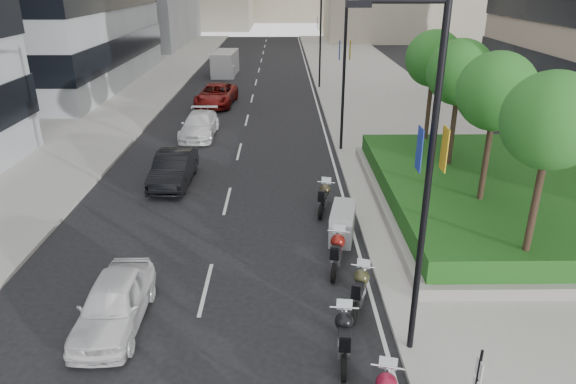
{
  "coord_description": "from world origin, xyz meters",
  "views": [
    {
      "loc": [
        0.95,
        -9.89,
        9.12
      ],
      "look_at": [
        1.16,
        7.17,
        2.0
      ],
      "focal_mm": 32.0,
      "sensor_mm": 36.0,
      "label": 1
    }
  ],
  "objects_px": {
    "lamp_post_2": "(319,29)",
    "car_d": "(216,95)",
    "lamp_post_1": "(342,61)",
    "motorcycle_3": "(360,289)",
    "car_a": "(114,303)",
    "motorcycle_5": "(342,223)",
    "lamp_post_0": "(423,172)",
    "delivery_van": "(225,64)",
    "motorcycle_6": "(324,198)",
    "motorcycle_2": "(344,336)",
    "car_b": "(174,168)",
    "car_c": "(199,125)",
    "motorcycle_4": "(337,252)"
  },
  "relations": [
    {
      "from": "motorcycle_3",
      "to": "car_c",
      "type": "relative_size",
      "value": 0.44
    },
    {
      "from": "motorcycle_2",
      "to": "motorcycle_6",
      "type": "relative_size",
      "value": 1.04
    },
    {
      "from": "lamp_post_1",
      "to": "delivery_van",
      "type": "relative_size",
      "value": 1.6
    },
    {
      "from": "motorcycle_6",
      "to": "car_b",
      "type": "height_order",
      "value": "car_b"
    },
    {
      "from": "motorcycle_3",
      "to": "motorcycle_6",
      "type": "bearing_deg",
      "value": 21.92
    },
    {
      "from": "motorcycle_3",
      "to": "motorcycle_6",
      "type": "height_order",
      "value": "motorcycle_6"
    },
    {
      "from": "lamp_post_1",
      "to": "lamp_post_2",
      "type": "relative_size",
      "value": 1.0
    },
    {
      "from": "car_b",
      "to": "delivery_van",
      "type": "height_order",
      "value": "delivery_van"
    },
    {
      "from": "lamp_post_1",
      "to": "delivery_van",
      "type": "xyz_separation_m",
      "value": [
        -8.92,
        24.87,
        -3.98
      ]
    },
    {
      "from": "lamp_post_1",
      "to": "motorcycle_6",
      "type": "height_order",
      "value": "lamp_post_1"
    },
    {
      "from": "motorcycle_5",
      "to": "motorcycle_6",
      "type": "height_order",
      "value": "motorcycle_5"
    },
    {
      "from": "motorcycle_2",
      "to": "car_a",
      "type": "xyz_separation_m",
      "value": [
        -6.31,
        1.4,
        0.09
      ]
    },
    {
      "from": "lamp_post_2",
      "to": "motorcycle_3",
      "type": "relative_size",
      "value": 4.17
    },
    {
      "from": "motorcycle_2",
      "to": "car_b",
      "type": "bearing_deg",
      "value": 34.44
    },
    {
      "from": "lamp_post_1",
      "to": "motorcycle_3",
      "type": "height_order",
      "value": "lamp_post_1"
    },
    {
      "from": "motorcycle_4",
      "to": "motorcycle_6",
      "type": "bearing_deg",
      "value": 12.8
    },
    {
      "from": "delivery_van",
      "to": "motorcycle_2",
      "type": "bearing_deg",
      "value": -77.23
    },
    {
      "from": "motorcycle_5",
      "to": "car_d",
      "type": "relative_size",
      "value": 0.38
    },
    {
      "from": "lamp_post_1",
      "to": "car_a",
      "type": "bearing_deg",
      "value": -116.72
    },
    {
      "from": "motorcycle_4",
      "to": "car_c",
      "type": "distance_m",
      "value": 17.3
    },
    {
      "from": "lamp_post_1",
      "to": "car_d",
      "type": "xyz_separation_m",
      "value": [
        -8.26,
        11.62,
        -4.27
      ]
    },
    {
      "from": "lamp_post_2",
      "to": "delivery_van",
      "type": "relative_size",
      "value": 1.6
    },
    {
      "from": "car_d",
      "to": "delivery_van",
      "type": "bearing_deg",
      "value": 97.31
    },
    {
      "from": "motorcycle_3",
      "to": "lamp_post_1",
      "type": "bearing_deg",
      "value": 14.01
    },
    {
      "from": "lamp_post_1",
      "to": "motorcycle_6",
      "type": "xyz_separation_m",
      "value": [
        -1.44,
        -8.11,
        -4.47
      ]
    },
    {
      "from": "lamp_post_1",
      "to": "motorcycle_6",
      "type": "distance_m",
      "value": 9.37
    },
    {
      "from": "motorcycle_4",
      "to": "car_c",
      "type": "height_order",
      "value": "car_c"
    },
    {
      "from": "car_b",
      "to": "delivery_van",
      "type": "relative_size",
      "value": 0.82
    },
    {
      "from": "motorcycle_4",
      "to": "car_d",
      "type": "xyz_separation_m",
      "value": [
        -6.9,
        24.41,
        0.18
      ]
    },
    {
      "from": "lamp_post_2",
      "to": "car_b",
      "type": "bearing_deg",
      "value": -110.08
    },
    {
      "from": "motorcycle_3",
      "to": "delivery_van",
      "type": "height_order",
      "value": "delivery_van"
    },
    {
      "from": "lamp_post_0",
      "to": "car_b",
      "type": "relative_size",
      "value": 1.95
    },
    {
      "from": "lamp_post_2",
      "to": "delivery_van",
      "type": "xyz_separation_m",
      "value": [
        -8.92,
        6.87,
        -3.98
      ]
    },
    {
      "from": "lamp_post_0",
      "to": "motorcycle_4",
      "type": "height_order",
      "value": "lamp_post_0"
    },
    {
      "from": "car_d",
      "to": "car_a",
      "type": "bearing_deg",
      "value": -84.84
    },
    {
      "from": "lamp_post_2",
      "to": "car_d",
      "type": "xyz_separation_m",
      "value": [
        -8.26,
        -6.38,
        -4.27
      ]
    },
    {
      "from": "motorcycle_4",
      "to": "motorcycle_6",
      "type": "distance_m",
      "value": 4.67
    },
    {
      "from": "motorcycle_2",
      "to": "delivery_van",
      "type": "relative_size",
      "value": 0.41
    },
    {
      "from": "motorcycle_3",
      "to": "delivery_van",
      "type": "relative_size",
      "value": 0.38
    },
    {
      "from": "car_a",
      "to": "delivery_van",
      "type": "height_order",
      "value": "delivery_van"
    },
    {
      "from": "lamp_post_1",
      "to": "motorcycle_2",
      "type": "height_order",
      "value": "lamp_post_1"
    },
    {
      "from": "car_b",
      "to": "motorcycle_4",
      "type": "bearing_deg",
      "value": -47.37
    },
    {
      "from": "lamp_post_0",
      "to": "motorcycle_5",
      "type": "bearing_deg",
      "value": 98.27
    },
    {
      "from": "motorcycle_4",
      "to": "car_b",
      "type": "xyz_separation_m",
      "value": [
        -7.0,
        7.9,
        0.14
      ]
    },
    {
      "from": "motorcycle_3",
      "to": "car_c",
      "type": "distance_m",
      "value": 19.5
    },
    {
      "from": "car_b",
      "to": "delivery_van",
      "type": "xyz_separation_m",
      "value": [
        -0.56,
        29.76,
        0.33
      ]
    },
    {
      "from": "lamp_post_2",
      "to": "motorcycle_2",
      "type": "height_order",
      "value": "lamp_post_2"
    },
    {
      "from": "motorcycle_2",
      "to": "delivery_van",
      "type": "xyz_separation_m",
      "value": [
        -7.3,
        42.03,
        0.47
      ]
    },
    {
      "from": "motorcycle_5",
      "to": "lamp_post_0",
      "type": "bearing_deg",
      "value": -160.45
    },
    {
      "from": "lamp_post_2",
      "to": "motorcycle_3",
      "type": "distance_m",
      "value": 33.3
    }
  ]
}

